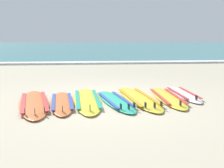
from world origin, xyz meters
name	(u,v)px	position (x,y,z in m)	size (l,w,h in m)	color
ground_plane	(109,100)	(0.00, 0.00, 0.00)	(80.00, 80.00, 0.00)	#C1B599
sea	(94,46)	(0.00, 37.89, 0.05)	(80.00, 60.00, 0.10)	teal
wave_foam_strip	(99,63)	(0.00, 8.29, 0.06)	(80.00, 0.80, 0.11)	white
surfboard_0	(34,103)	(-1.71, -0.21, 0.04)	(1.22, 2.63, 0.18)	orange
surfboard_1	(62,102)	(-1.09, -0.22, 0.04)	(0.79, 2.15, 0.18)	orange
surfboard_2	(87,100)	(-0.52, -0.05, 0.04)	(0.81, 2.53, 0.18)	yellow
surfboard_3	(115,101)	(0.14, -0.19, 0.04)	(1.01, 2.18, 0.18)	#2DB793
surfboard_4	(138,98)	(0.72, 0.04, 0.04)	(1.01, 2.62, 0.18)	yellow
surfboard_5	(167,97)	(1.45, 0.05, 0.04)	(0.58, 2.26, 0.18)	yellow
surfboard_6	(183,94)	(1.97, 0.35, 0.04)	(0.55, 1.94, 0.18)	white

